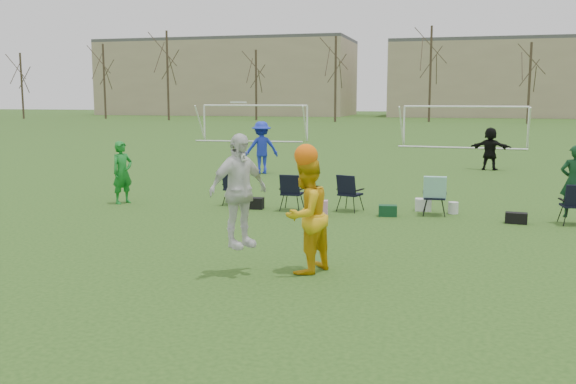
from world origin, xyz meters
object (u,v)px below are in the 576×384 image
(center_contest, at_px, (279,204))
(goal_left, at_px, (255,112))
(goal_mid, at_px, (465,114))
(fielder_blue, at_px, (261,148))
(fielder_green_near, at_px, (122,172))
(fielder_black, at_px, (490,149))

(center_contest, distance_m, goal_left, 34.13)
(goal_mid, bearing_deg, fielder_blue, -110.64)
(fielder_blue, height_order, goal_mid, goal_mid)
(fielder_green_near, relative_size, fielder_black, 1.00)
(fielder_black, relative_size, goal_left, 0.24)
(goal_left, xyz_separation_m, goal_mid, (14.00, -2.00, 0.00))
(fielder_black, height_order, goal_left, goal_left)
(fielder_blue, xyz_separation_m, goal_mid, (7.67, 16.71, 0.91))
(goal_left, bearing_deg, fielder_green_near, -84.95)
(fielder_black, relative_size, goal_mid, 0.24)
(fielder_green_near, xyz_separation_m, fielder_black, (10.29, 11.45, 0.00))
(fielder_blue, bearing_deg, fielder_black, 173.23)
(fielder_blue, xyz_separation_m, goal_left, (-6.33, 18.71, 0.91))
(fielder_blue, height_order, goal_left, goal_left)
(fielder_blue, xyz_separation_m, center_contest, (4.58, -13.62, 0.17))
(goal_left, height_order, goal_mid, same)
(center_contest, height_order, goal_left, center_contest)
(fielder_green_near, bearing_deg, fielder_blue, 13.41)
(fielder_blue, xyz_separation_m, fielder_black, (8.66, 3.66, -0.14))
(goal_left, bearing_deg, goal_mid, -13.13)
(center_contest, xyz_separation_m, goal_left, (-10.91, 32.33, 0.74))
(center_contest, height_order, goal_mid, center_contest)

